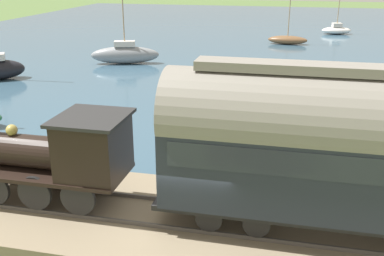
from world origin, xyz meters
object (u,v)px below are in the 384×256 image
sailboat_gray (125,54)px  passenger_coach (355,147)px  sailboat_white (336,30)px  rowboat_mid_harbor (91,141)px  sailboat_brown (288,39)px  steam_locomotive (59,152)px

sailboat_gray → passenger_coach: bearing=-163.4°
sailboat_white → rowboat_mid_harbor: 41.73m
passenger_coach → sailboat_white: (45.41, -3.09, -2.77)m
sailboat_gray → sailboat_brown: (13.11, -12.98, -0.27)m
passenger_coach → sailboat_gray: (23.56, 15.42, -2.51)m
sailboat_brown → rowboat_mid_harbor: sailboat_brown is taller
passenger_coach → steam_locomotive: bearing=90.0°
sailboat_brown → rowboat_mid_harbor: (-30.74, 7.97, -0.27)m
sailboat_white → sailboat_gray: bearing=128.6°
passenger_coach → sailboat_white: bearing=-3.9°
passenger_coach → rowboat_mid_harbor: bearing=60.3°
sailboat_gray → sailboat_brown: sailboat_brown is taller
sailboat_gray → sailboat_brown: 18.45m
passenger_coach → sailboat_gray: bearing=33.2°
sailboat_brown → rowboat_mid_harbor: bearing=168.2°
sailboat_white → passenger_coach: bearing=165.0°
sailboat_gray → sailboat_brown: size_ratio=0.66×
steam_locomotive → sailboat_gray: bearing=16.2°
steam_locomotive → passenger_coach: (0.00, -8.56, 0.95)m
sailboat_brown → rowboat_mid_harbor: size_ratio=3.80×
rowboat_mid_harbor → sailboat_brown: bearing=25.8°
sailboat_brown → sailboat_gray: bearing=138.0°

